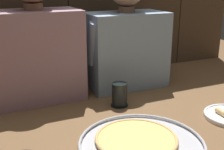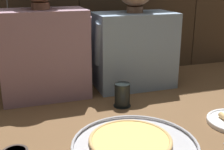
{
  "view_description": "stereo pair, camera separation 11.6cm",
  "coord_description": "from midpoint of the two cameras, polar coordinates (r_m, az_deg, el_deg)",
  "views": [
    {
      "loc": [
        -0.46,
        -0.9,
        0.54
      ],
      "look_at": [
        -0.0,
        0.1,
        0.18
      ],
      "focal_mm": 47.63,
      "sensor_mm": 36.0,
      "label": 1
    },
    {
      "loc": [
        -0.35,
        -0.94,
        0.54
      ],
      "look_at": [
        -0.0,
        0.1,
        0.18
      ],
      "focal_mm": 47.63,
      "sensor_mm": 36.0,
      "label": 2
    }
  ],
  "objects": [
    {
      "name": "drinking_glass",
      "position": [
        1.31,
        4.51,
        -3.91
      ],
      "size": [
        0.08,
        0.08,
        0.1
      ],
      "color": "black",
      "rests_on": "ground"
    },
    {
      "name": "diner_left",
      "position": [
        1.38,
        -10.8,
        6.92
      ],
      "size": [
        0.43,
        0.23,
        0.63
      ],
      "color": "gray",
      "rests_on": "ground"
    },
    {
      "name": "pizza_tray",
      "position": [
        1.03,
        7.19,
        -12.92
      ],
      "size": [
        0.43,
        0.43,
        0.03
      ],
      "color": "#B2B2B7",
      "rests_on": "ground"
    },
    {
      "name": "ground_plane",
      "position": [
        1.14,
        4.62,
        -10.16
      ],
      "size": [
        3.2,
        3.2,
        0.0
      ],
      "primitive_type": "plane",
      "color": "brown"
    },
    {
      "name": "diner_right",
      "position": [
        1.51,
        6.51,
        7.51
      ],
      "size": [
        0.44,
        0.23,
        0.6
      ],
      "color": "#849EB7",
      "rests_on": "ground"
    }
  ]
}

